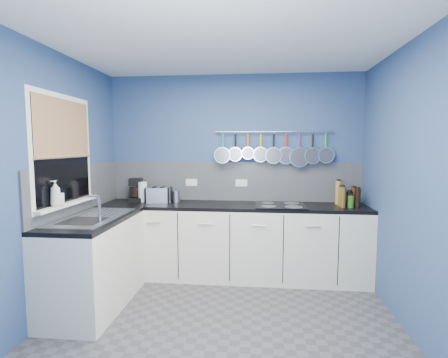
% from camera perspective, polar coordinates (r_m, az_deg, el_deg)
% --- Properties ---
extents(floor, '(3.20, 3.00, 0.02)m').
position_cam_1_polar(floor, '(3.22, -0.53, -24.37)').
color(floor, '#47474C').
rests_on(floor, ground).
extents(ceiling, '(3.20, 3.00, 0.02)m').
position_cam_1_polar(ceiling, '(2.93, -0.58, 23.75)').
color(ceiling, white).
rests_on(ceiling, ground).
extents(wall_back, '(3.20, 0.02, 2.50)m').
position_cam_1_polar(wall_back, '(4.30, 1.70, 0.97)').
color(wall_back, navy).
rests_on(wall_back, ground).
extents(wall_front, '(3.20, 0.02, 2.50)m').
position_cam_1_polar(wall_front, '(1.34, -7.89, -9.40)').
color(wall_front, navy).
rests_on(wall_front, ground).
extents(wall_left, '(0.02, 3.00, 2.50)m').
position_cam_1_polar(wall_left, '(3.39, -28.73, -0.97)').
color(wall_left, navy).
rests_on(wall_left, ground).
extents(wall_right, '(0.02, 3.00, 2.50)m').
position_cam_1_polar(wall_right, '(3.08, 30.79, -1.66)').
color(wall_right, navy).
rests_on(wall_right, ground).
extents(backsplash_back, '(3.20, 0.02, 0.50)m').
position_cam_1_polar(backsplash_back, '(4.29, 1.67, -0.38)').
color(backsplash_back, slate).
rests_on(backsplash_back, wall_back).
extents(backsplash_left, '(0.02, 1.80, 0.50)m').
position_cam_1_polar(backsplash_left, '(3.89, -23.39, -1.45)').
color(backsplash_left, slate).
rests_on(backsplash_left, wall_left).
extents(cabinet_run_back, '(3.20, 0.60, 0.86)m').
position_cam_1_polar(cabinet_run_back, '(4.15, 1.35, -10.74)').
color(cabinet_run_back, silver).
rests_on(cabinet_run_back, ground).
extents(worktop_back, '(3.20, 0.60, 0.04)m').
position_cam_1_polar(worktop_back, '(4.05, 1.36, -4.61)').
color(worktop_back, black).
rests_on(worktop_back, cabinet_run_back).
extents(cabinet_run_left, '(0.60, 1.20, 0.86)m').
position_cam_1_polar(cabinet_run_left, '(3.66, -21.25, -13.39)').
color(cabinet_run_left, silver).
rests_on(cabinet_run_left, ground).
extents(worktop_left, '(0.60, 1.20, 0.04)m').
position_cam_1_polar(worktop_left, '(3.54, -21.51, -6.48)').
color(worktop_left, black).
rests_on(worktop_left, cabinet_run_left).
extents(window_frame, '(0.01, 1.00, 1.10)m').
position_cam_1_polar(window_frame, '(3.60, -25.79, 4.30)').
color(window_frame, white).
rests_on(window_frame, wall_left).
extents(window_glass, '(0.01, 0.90, 1.00)m').
position_cam_1_polar(window_glass, '(3.60, -25.72, 4.30)').
color(window_glass, black).
rests_on(window_glass, wall_left).
extents(bamboo_blind, '(0.01, 0.90, 0.55)m').
position_cam_1_polar(bamboo_blind, '(3.60, -25.76, 7.89)').
color(bamboo_blind, tan).
rests_on(bamboo_blind, wall_left).
extents(window_sill, '(0.10, 0.98, 0.03)m').
position_cam_1_polar(window_sill, '(3.63, -25.11, -3.83)').
color(window_sill, white).
rests_on(window_sill, wall_left).
extents(sink_unit, '(0.50, 0.95, 0.01)m').
position_cam_1_polar(sink_unit, '(3.53, -21.52, -6.10)').
color(sink_unit, silver).
rests_on(sink_unit, worktop_left).
extents(mixer_tap, '(0.12, 0.08, 0.26)m').
position_cam_1_polar(mixer_tap, '(3.28, -20.56, -4.70)').
color(mixer_tap, silver).
rests_on(mixer_tap, worktop_left).
extents(socket_left, '(0.15, 0.01, 0.09)m').
position_cam_1_polar(socket_left, '(4.36, -5.58, -0.58)').
color(socket_left, white).
rests_on(socket_left, backsplash_back).
extents(socket_right, '(0.15, 0.01, 0.09)m').
position_cam_1_polar(socket_right, '(4.27, 3.00, -0.68)').
color(socket_right, white).
rests_on(socket_right, backsplash_back).
extents(pot_rail, '(1.45, 0.02, 0.02)m').
position_cam_1_polar(pot_rail, '(4.23, 8.50, 8.02)').
color(pot_rail, silver).
rests_on(pot_rail, wall_back).
extents(soap_bottle_a, '(0.12, 0.12, 0.24)m').
position_cam_1_polar(soap_bottle_a, '(3.41, -26.89, -2.20)').
color(soap_bottle_a, white).
rests_on(soap_bottle_a, window_sill).
extents(soap_bottle_b, '(0.09, 0.09, 0.17)m').
position_cam_1_polar(soap_bottle_b, '(3.44, -26.57, -2.69)').
color(soap_bottle_b, white).
rests_on(soap_bottle_b, window_sill).
extents(paper_towel, '(0.14, 0.14, 0.25)m').
position_cam_1_polar(paper_towel, '(4.32, -13.74, -2.16)').
color(paper_towel, white).
rests_on(paper_towel, worktop_back).
extents(coffee_maker, '(0.19, 0.21, 0.29)m').
position_cam_1_polar(coffee_maker, '(4.36, -14.91, -1.83)').
color(coffee_maker, black).
rests_on(coffee_maker, worktop_back).
extents(toaster, '(0.32, 0.22, 0.19)m').
position_cam_1_polar(toaster, '(4.25, -11.12, -2.68)').
color(toaster, silver).
rests_on(toaster, worktop_back).
extents(canister, '(0.11, 0.11, 0.14)m').
position_cam_1_polar(canister, '(4.23, -8.19, -2.98)').
color(canister, silver).
rests_on(canister, worktop_back).
extents(hob, '(0.58, 0.51, 0.01)m').
position_cam_1_polar(hob, '(3.99, 9.65, -4.46)').
color(hob, black).
rests_on(hob, worktop_back).
extents(pan_0, '(0.21, 0.11, 0.40)m').
position_cam_1_polar(pan_0, '(4.23, -0.19, 5.39)').
color(pan_0, silver).
rests_on(pan_0, pot_rail).
extents(pan_1, '(0.18, 0.08, 0.37)m').
position_cam_1_polar(pan_1, '(4.22, 1.97, 5.57)').
color(pan_1, silver).
rests_on(pan_1, pot_rail).
extents(pan_2, '(0.16, 0.07, 0.35)m').
position_cam_1_polar(pan_2, '(4.21, 4.13, 5.72)').
color(pan_2, silver).
rests_on(pan_2, pot_rail).
extents(pan_3, '(0.19, 0.06, 0.38)m').
position_cam_1_polar(pan_3, '(4.21, 6.30, 5.48)').
color(pan_3, silver).
rests_on(pan_3, pot_rail).
extents(pan_4, '(0.21, 0.08, 0.40)m').
position_cam_1_polar(pan_4, '(4.21, 8.47, 5.32)').
color(pan_4, silver).
rests_on(pan_4, pot_rail).
extents(pan_5, '(0.21, 0.05, 0.40)m').
position_cam_1_polar(pan_5, '(4.22, 10.63, 5.26)').
color(pan_5, silver).
rests_on(pan_5, pot_rail).
extents(pan_6, '(0.25, 0.07, 0.44)m').
position_cam_1_polar(pan_6, '(4.24, 12.77, 4.96)').
color(pan_6, silver).
rests_on(pan_6, pot_rail).
extents(pan_7, '(0.21, 0.07, 0.40)m').
position_cam_1_polar(pan_7, '(4.26, 14.91, 5.19)').
color(pan_7, silver).
rests_on(pan_7, pot_rail).
extents(pan_8, '(0.20, 0.08, 0.39)m').
position_cam_1_polar(pan_8, '(4.29, 17.01, 5.20)').
color(pan_8, silver).
rests_on(pan_8, pot_rail).
extents(condiment_0, '(0.05, 0.05, 0.13)m').
position_cam_1_polar(condiment_0, '(4.30, 21.36, -3.24)').
color(condiment_0, '#3F721E').
rests_on(condiment_0, worktop_back).
extents(condiment_1, '(0.07, 0.07, 0.13)m').
position_cam_1_polar(condiment_1, '(4.28, 20.23, -3.27)').
color(condiment_1, '#8C5914').
rests_on(condiment_1, worktop_back).
extents(condiment_2, '(0.07, 0.07, 0.28)m').
position_cam_1_polar(condiment_2, '(4.25, 18.97, -2.21)').
color(condiment_2, olive).
rests_on(condiment_2, worktop_back).
extents(condiment_3, '(0.06, 0.06, 0.22)m').
position_cam_1_polar(condiment_3, '(4.20, 21.34, -2.84)').
color(condiment_3, '#4C190C').
rests_on(condiment_3, worktop_back).
extents(condiment_4, '(0.07, 0.07, 0.17)m').
position_cam_1_polar(condiment_4, '(4.17, 20.66, -3.21)').
color(condiment_4, black).
rests_on(condiment_4, worktop_back).
extents(condiment_5, '(0.07, 0.07, 0.23)m').
position_cam_1_polar(condiment_5, '(4.14, 19.42, -2.85)').
color(condiment_5, brown).
rests_on(condiment_5, worktop_back).
extents(condiment_6, '(0.06, 0.06, 0.21)m').
position_cam_1_polar(condiment_6, '(4.11, 21.90, -3.06)').
color(condiment_6, black).
rests_on(condiment_6, worktop_back).
extents(condiment_7, '(0.07, 0.07, 0.14)m').
position_cam_1_polar(condiment_7, '(4.09, 20.88, -3.61)').
color(condiment_7, '#265919').
rests_on(condiment_7, worktop_back).
extents(condiment_8, '(0.06, 0.06, 0.24)m').
position_cam_1_polar(condiment_8, '(4.04, 19.71, -2.97)').
color(condiment_8, brown).
rests_on(condiment_8, worktop_back).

